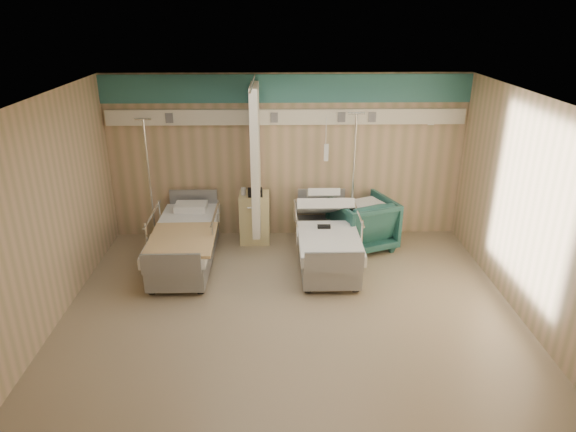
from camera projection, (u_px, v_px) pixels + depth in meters
The scene contains 13 objects.
ground at pixel (290, 308), 6.91m from camera, with size 6.00×5.00×0.00m, color gray.
room_walls at pixel (288, 171), 6.44m from camera, with size 6.04×5.04×2.82m.
bed_right at pixel (326, 245), 8.01m from camera, with size 1.00×2.16×0.63m, color white, non-canonical shape.
bed_left at pixel (185, 247), 7.96m from camera, with size 1.00×2.16×0.63m, color white, non-canonical shape.
bedside_cabinet at pixel (255, 218), 8.77m from camera, with size 0.50×0.48×0.85m, color beige.
visitor_armchair at pixel (362, 223), 8.53m from camera, with size 0.93×0.95×0.87m, color #21534C.
waffle_blanket at pixel (366, 196), 8.36m from camera, with size 0.66×0.59×0.07m, color white.
iv_stand_right at pixel (351, 216), 8.75m from camera, with size 0.40×0.40×2.23m.
iv_stand_left at pixel (154, 221), 8.56m from camera, with size 0.39×0.39×2.18m.
call_remote at pixel (324, 227), 7.84m from camera, with size 0.20×0.09×0.04m, color black.
tan_blanket at pixel (182, 240), 7.41m from camera, with size 0.94×1.18×0.04m, color tan.
toiletry_bag at pixel (255, 192), 8.50m from camera, with size 0.24×0.15×0.13m, color black.
white_cup at pixel (243, 191), 8.56m from camera, with size 0.08×0.08×0.12m, color white.
Camera 1 is at (-0.17, -5.92, 3.77)m, focal length 32.00 mm.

